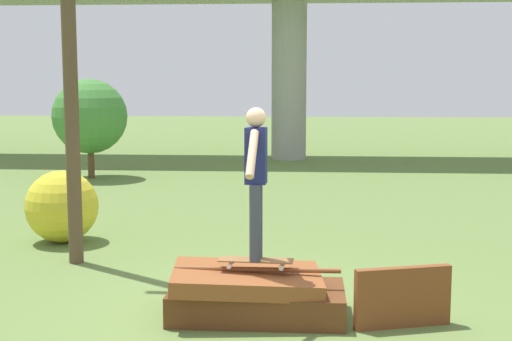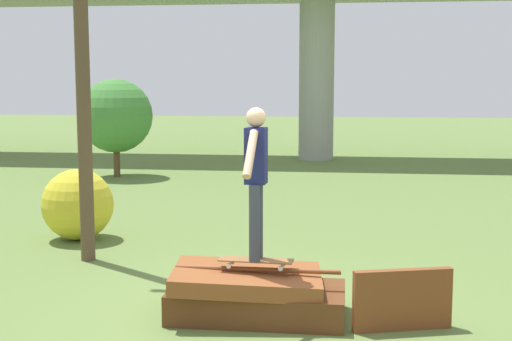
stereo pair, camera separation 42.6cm
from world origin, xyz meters
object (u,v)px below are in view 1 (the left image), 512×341
(skateboard, at_px, (256,261))
(tree_behind_left, at_px, (90,116))
(utility_pole, at_px, (68,2))
(skater, at_px, (256,173))
(bush_yellow_flowering, at_px, (62,206))

(skateboard, bearing_deg, tree_behind_left, 115.45)
(skateboard, distance_m, utility_pole, 4.52)
(utility_pole, bearing_deg, skateboard, -38.32)
(skateboard, height_order, skater, skater)
(skater, relative_size, bush_yellow_flowering, 1.43)
(tree_behind_left, bearing_deg, bush_yellow_flowering, -76.65)
(bush_yellow_flowering, bearing_deg, utility_pole, -63.41)
(skater, height_order, bush_yellow_flowering, skater)
(skater, bearing_deg, skateboard, 180.00)
(skateboard, xyz_separation_m, utility_pole, (-2.68, 2.12, 2.96))
(tree_behind_left, xyz_separation_m, bush_yellow_flowering, (1.69, -7.13, -1.02))
(bush_yellow_flowering, bearing_deg, skateboard, -45.47)
(skater, distance_m, tree_behind_left, 11.60)
(skater, distance_m, utility_pole, 3.96)
(bush_yellow_flowering, bearing_deg, skater, -45.47)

